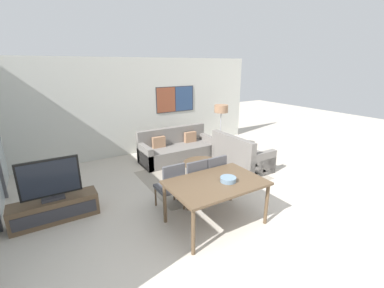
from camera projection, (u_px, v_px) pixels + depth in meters
ground_plane at (268, 251)px, 3.75m from camera, size 24.00×24.00×0.00m
wall_back at (139, 107)px, 7.60m from camera, size 7.84×0.09×2.80m
area_rug at (202, 175)px, 6.29m from camera, size 2.76×2.10×0.01m
tv_console at (55, 210)px, 4.44m from camera, size 1.39×0.40×0.41m
television at (50, 180)px, 4.28m from camera, size 0.94×0.20×0.72m
sofa_main at (176, 150)px, 7.29m from camera, size 2.11×0.85×0.89m
sofa_side at (240, 157)px, 6.73m from camera, size 0.85×1.54×0.89m
coffee_table at (202, 166)px, 6.22m from camera, size 0.92×0.92×0.34m
dining_table at (216, 186)px, 4.22m from camera, size 1.57×1.04×0.77m
dining_chair_left at (171, 185)px, 4.67m from camera, size 0.46×0.46×0.94m
dining_chair_centre at (194, 180)px, 4.84m from camera, size 0.46×0.46×0.94m
dining_chair_right at (213, 175)px, 5.06m from camera, size 0.46×0.46×0.94m
fruit_bowl at (228, 179)px, 4.19m from camera, size 0.27×0.27×0.08m
floor_lamp at (221, 112)px, 7.55m from camera, size 0.40×0.40×1.47m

